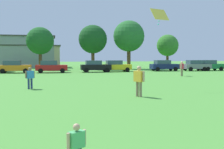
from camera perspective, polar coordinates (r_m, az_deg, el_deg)
The scene contains 19 objects.
ground_plane at distance 31.50m, azimuth -8.67°, elevation -0.46°, with size 160.00×160.00×0.00m, color #4C9338.
child_kite_flyer at distance 5.87m, azimuth -7.31°, elevation -13.77°, with size 0.41×0.32×0.98m.
adult_bystander at distance 15.99m, azimuth 5.58°, elevation -0.81°, with size 0.56×0.76×1.78m.
bystander_near_trees at distance 33.22m, azimuth 14.20°, elevation 1.48°, with size 0.62×0.65×1.74m.
bystander_midfield at distance 20.46m, azimuth -16.54°, elevation -0.32°, with size 0.63×0.52×1.55m.
kite at distance 20.23m, azimuth 9.77°, elevation 11.97°, with size 1.43×1.00×1.15m.
parked_car_orange_1 at distance 40.26m, azimuth -19.49°, elevation 1.52°, with size 4.30×2.02×1.68m.
parked_car_red_2 at distance 39.44m, azimuth -12.47°, elevation 1.61°, with size 4.30×2.02×1.68m.
parked_car_black_3 at distance 40.06m, azimuth -3.48°, elevation 1.73°, with size 4.30×2.02×1.68m.
parked_car_yellow_4 at distance 41.03m, azimuth 0.78°, elevation 1.78°, with size 4.30×2.02×1.68m.
parked_car_navy_5 at distance 43.80m, azimuth 10.63°, elevation 1.85°, with size 4.30×2.02×1.68m.
parked_car_gray_6 at distance 45.47m, azimuth 16.92°, elevation 1.82°, with size 4.30×2.02×1.68m.
parked_car_green_7 at distance 46.69m, azimuth 19.38°, elevation 1.82°, with size 4.30×2.02×1.68m.
tree_center_left at distance 48.71m, azimuth -14.61°, elevation 6.71°, with size 4.63×4.63×7.21m.
tree_center_right at distance 48.35m, azimuth -3.98°, elevation 7.23°, with size 4.93×4.93×7.69m.
tree_right at distance 49.80m, azimuth 3.49°, elevation 7.86°, with size 5.53×5.53×8.62m.
tree_far_right at distance 53.37m, azimuth 11.38°, elevation 5.88°, with size 4.07×4.07×6.35m.
house_left at distance 59.02m, azimuth -17.71°, elevation 4.49°, with size 12.51×7.59×6.32m.
house_right at distance 58.87m, azimuth -16.04°, elevation 3.62°, with size 11.21×7.43×4.48m.
Camera 1 is at (-1.81, -1.36, 2.36)m, focal length 44.39 mm.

